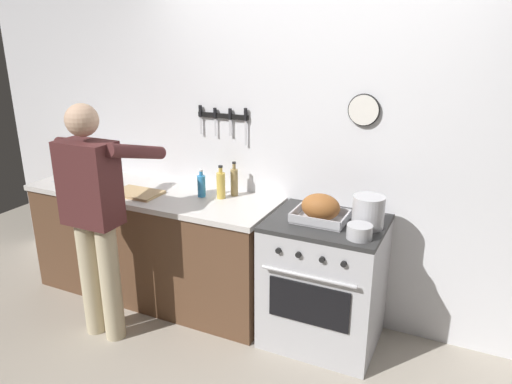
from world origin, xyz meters
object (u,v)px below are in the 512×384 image
(stove, at_px, (324,282))
(bottle_dish_soap, at_px, (201,185))
(roasting_pan, at_px, (321,209))
(stock_pot, at_px, (368,212))
(bottle_cooking_oil, at_px, (221,185))
(saucepan, at_px, (360,232))
(person_cook, at_px, (95,209))
(bottle_vinegar, at_px, (234,182))
(cutting_board, at_px, (137,193))

(stove, xyz_separation_m, bottle_dish_soap, (-1.00, 0.07, 0.54))
(roasting_pan, bearing_deg, stock_pot, 7.05)
(stock_pot, relative_size, bottle_cooking_oil, 0.82)
(saucepan, xyz_separation_m, bottle_cooking_oil, (-1.11, 0.28, 0.06))
(bottle_dish_soap, distance_m, bottle_cooking_oil, 0.15)
(saucepan, height_order, bottle_dish_soap, bottle_dish_soap)
(person_cook, distance_m, bottle_vinegar, 1.02)
(cutting_board, height_order, bottle_vinegar, bottle_vinegar)
(roasting_pan, relative_size, bottle_cooking_oil, 1.41)
(stove, distance_m, bottle_cooking_oil, 1.02)
(stove, relative_size, person_cook, 0.54)
(bottle_dish_soap, xyz_separation_m, bottle_vinegar, (0.21, 0.13, 0.02))
(roasting_pan, distance_m, saucepan, 0.34)
(roasting_pan, distance_m, bottle_vinegar, 0.78)
(saucepan, xyz_separation_m, bottle_vinegar, (-1.05, 0.38, 0.07))
(cutting_board, bearing_deg, bottle_vinegar, 23.64)
(saucepan, bearing_deg, cutting_board, 177.41)
(stock_pot, bearing_deg, person_cook, -160.17)
(bottle_vinegar, relative_size, bottle_cooking_oil, 1.05)
(stove, relative_size, bottle_dish_soap, 4.23)
(stock_pot, distance_m, cutting_board, 1.73)
(stove, height_order, cutting_board, cutting_board)
(person_cook, distance_m, bottle_cooking_oil, 0.90)
(stove, xyz_separation_m, stock_pot, (0.26, 0.02, 0.55))
(bottle_cooking_oil, bearing_deg, stove, -6.53)
(person_cook, bearing_deg, stock_pot, -59.10)
(bottle_cooking_oil, bearing_deg, bottle_dish_soap, -167.92)
(person_cook, relative_size, bottle_vinegar, 6.33)
(person_cook, height_order, bottle_dish_soap, person_cook)
(stove, relative_size, bottle_vinegar, 3.43)
(stock_pot, distance_m, bottle_vinegar, 1.06)
(stove, bearing_deg, bottle_vinegar, 166.18)
(cutting_board, bearing_deg, bottle_cooking_oil, 17.95)
(person_cook, xyz_separation_m, roasting_pan, (1.39, 0.57, 0.03))
(stove, relative_size, cutting_board, 2.50)
(person_cook, distance_m, saucepan, 1.73)
(roasting_pan, height_order, bottle_vinegar, bottle_vinegar)
(person_cook, height_order, stock_pot, person_cook)
(bottle_vinegar, bearing_deg, roasting_pan, -16.10)
(roasting_pan, height_order, stock_pot, stock_pot)
(saucepan, bearing_deg, stock_pot, 89.02)
(roasting_pan, xyz_separation_m, stock_pot, (0.30, 0.04, 0.02))
(bottle_cooking_oil, bearing_deg, saucepan, -14.12)
(roasting_pan, bearing_deg, stove, 28.73)
(roasting_pan, height_order, cutting_board, roasting_pan)
(stove, distance_m, person_cook, 1.62)
(bottle_cooking_oil, bearing_deg, bottle_vinegar, 58.00)
(person_cook, xyz_separation_m, saucepan, (1.68, 0.41, -0.01))
(stove, bearing_deg, saucepan, -35.10)
(person_cook, bearing_deg, saucepan, -65.19)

